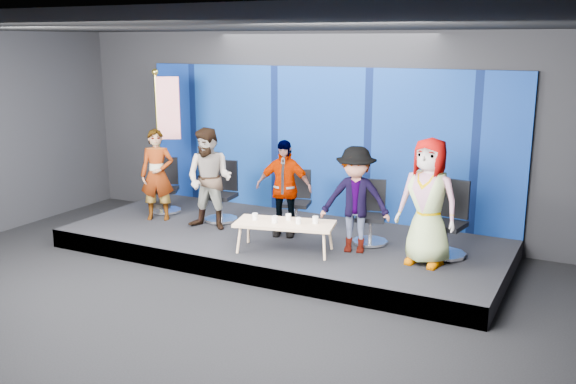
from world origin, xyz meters
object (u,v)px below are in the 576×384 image
(mug_a, at_px, (255,217))
(panelist_c, at_px, (284,188))
(panelist_a, at_px, (157,175))
(panelist_e, at_px, (428,202))
(chair_a, at_px, (166,194))
(chair_c, at_px, (297,209))
(chair_b, at_px, (222,201))
(mug_c, at_px, (288,217))
(panelist_b, at_px, (210,179))
(flag_stand, at_px, (165,136))
(mug_b, at_px, (275,219))
(coffee_table, at_px, (285,225))
(mug_d, at_px, (298,221))
(mug_e, at_px, (315,220))
(chair_e, at_px, (447,232))
(chair_d, at_px, (371,223))
(panelist_d, at_px, (355,200))

(mug_a, bearing_deg, panelist_c, 85.34)
(panelist_a, bearing_deg, panelist_e, -28.79)
(chair_a, height_order, chair_c, chair_a)
(chair_b, xyz_separation_m, mug_c, (1.72, -0.86, 0.15))
(panelist_a, distance_m, chair_b, 1.20)
(panelist_b, relative_size, flag_stand, 0.66)
(panelist_a, height_order, mug_b, panelist_a)
(chair_c, relative_size, coffee_table, 0.61)
(panelist_b, bearing_deg, panelist_c, 4.55)
(chair_b, xyz_separation_m, mug_b, (1.61, -1.08, 0.16))
(panelist_b, xyz_separation_m, flag_stand, (-1.44, 0.73, 0.51))
(panelist_e, height_order, flag_stand, flag_stand)
(mug_b, bearing_deg, panelist_c, 108.40)
(chair_a, distance_m, mug_d, 3.32)
(chair_a, bearing_deg, chair_b, -28.77)
(coffee_table, bearing_deg, chair_c, 108.27)
(chair_b, distance_m, mug_c, 1.93)
(flag_stand, bearing_deg, chair_b, -38.19)
(mug_e, bearing_deg, chair_e, 22.90)
(mug_d, bearing_deg, mug_b, -161.29)
(chair_a, height_order, mug_d, chair_a)
(chair_a, xyz_separation_m, panelist_a, (0.19, -0.46, 0.47))
(chair_a, bearing_deg, mug_a, -50.97)
(chair_c, xyz_separation_m, mug_d, (0.61, -1.20, 0.18))
(chair_e, bearing_deg, mug_a, -151.18)
(panelist_a, relative_size, chair_e, 1.44)
(chair_d, distance_m, panelist_e, 1.27)
(chair_c, xyz_separation_m, mug_e, (0.82, -1.06, 0.18))
(panelist_c, xyz_separation_m, chair_d, (1.38, 0.24, -0.45))
(chair_c, height_order, panelist_d, panelist_d)
(panelist_a, height_order, flag_stand, flag_stand)
(panelist_d, height_order, mug_b, panelist_d)
(panelist_a, xyz_separation_m, panelist_d, (3.67, -0.09, -0.00))
(chair_b, relative_size, panelist_d, 0.66)
(mug_a, relative_size, mug_e, 0.95)
(flag_stand, bearing_deg, panelist_b, -55.25)
(chair_c, distance_m, panelist_c, 0.68)
(chair_b, bearing_deg, coffee_table, -35.69)
(panelist_a, bearing_deg, chair_a, 85.38)
(mug_b, bearing_deg, panelist_b, 159.03)
(panelist_d, bearing_deg, panelist_b, 165.85)
(chair_e, distance_m, mug_c, 2.31)
(mug_b, height_order, mug_e, mug_e)
(mug_c, height_order, mug_e, mug_e)
(chair_b, xyz_separation_m, chair_d, (2.72, -0.03, -0.02))
(chair_a, xyz_separation_m, chair_e, (5.12, -0.12, 0.04))
(panelist_d, bearing_deg, mug_b, -165.29)
(chair_c, height_order, chair_e, chair_e)
(mug_b, distance_m, mug_c, 0.25)
(coffee_table, height_order, mug_e, mug_e)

